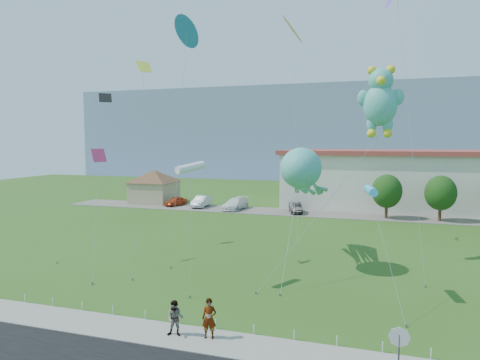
# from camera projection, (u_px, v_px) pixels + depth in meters

# --- Properties ---
(ground) EXTENTS (160.00, 160.00, 0.00)m
(ground) POSITION_uv_depth(u_px,v_px,m) (207.00, 317.00, 23.11)
(ground) COLOR #305116
(ground) RESTS_ON ground
(sidewalk) EXTENTS (80.00, 2.50, 0.10)m
(sidewalk) POSITION_uv_depth(u_px,v_px,m) (185.00, 338.00, 20.49)
(sidewalk) COLOR gray
(sidewalk) RESTS_ON ground
(parking_strip) EXTENTS (70.00, 6.00, 0.06)m
(parking_strip) POSITION_uv_depth(u_px,v_px,m) (306.00, 213.00, 56.36)
(parking_strip) COLOR #59544C
(parking_strip) RESTS_ON ground
(hill_ridge) EXTENTS (160.00, 50.00, 25.00)m
(hill_ridge) POSITION_uv_depth(u_px,v_px,m) (347.00, 132.00, 136.00)
(hill_ridge) COLOR gray
(hill_ridge) RESTS_ON ground
(pavilion) EXTENTS (9.20, 9.20, 5.00)m
(pavilion) POSITION_uv_depth(u_px,v_px,m) (154.00, 183.00, 66.11)
(pavilion) COLOR tan
(pavilion) RESTS_ON ground
(stop_sign) EXTENTS (0.80, 0.07, 2.50)m
(stop_sign) POSITION_uv_depth(u_px,v_px,m) (399.00, 343.00, 16.11)
(stop_sign) COLOR slate
(stop_sign) RESTS_ON ground
(rope_fence) EXTENTS (26.05, 0.05, 0.50)m
(rope_fence) POSITION_uv_depth(u_px,v_px,m) (197.00, 322.00, 21.85)
(rope_fence) COLOR white
(rope_fence) RESTS_ON ground
(tree_near) EXTENTS (3.60, 3.60, 5.47)m
(tree_near) POSITION_uv_depth(u_px,v_px,m) (387.00, 191.00, 52.12)
(tree_near) COLOR #3F2B19
(tree_near) RESTS_ON ground
(tree_mid) EXTENTS (3.60, 3.60, 5.47)m
(tree_mid) POSITION_uv_depth(u_px,v_px,m) (441.00, 193.00, 50.33)
(tree_mid) COLOR #3F2B19
(tree_mid) RESTS_ON ground
(pedestrian_left) EXTENTS (0.77, 0.57, 1.92)m
(pedestrian_left) POSITION_uv_depth(u_px,v_px,m) (209.00, 318.00, 20.29)
(pedestrian_left) COLOR gray
(pedestrian_left) RESTS_ON sidewalk
(pedestrian_right) EXTENTS (0.94, 0.79, 1.73)m
(pedestrian_right) POSITION_uv_depth(u_px,v_px,m) (175.00, 318.00, 20.54)
(pedestrian_right) COLOR gray
(pedestrian_right) RESTS_ON sidewalk
(parked_car_red) EXTENTS (2.59, 4.12, 1.31)m
(parked_car_red) POSITION_uv_depth(u_px,v_px,m) (176.00, 201.00, 62.68)
(parked_car_red) COLOR #B83A16
(parked_car_red) RESTS_ON parking_strip
(parked_car_silver) EXTENTS (1.69, 4.76, 1.57)m
(parked_car_silver) POSITION_uv_depth(u_px,v_px,m) (201.00, 201.00, 61.52)
(parked_car_silver) COLOR silver
(parked_car_silver) RESTS_ON parking_strip
(parked_car_white) EXTENTS (2.82, 5.63, 1.57)m
(parked_car_white) POSITION_uv_depth(u_px,v_px,m) (235.00, 204.00, 59.26)
(parked_car_white) COLOR white
(parked_car_white) RESTS_ON parking_strip
(parked_car_black) EXTENTS (2.55, 4.37, 1.36)m
(parked_car_black) POSITION_uv_depth(u_px,v_px,m) (295.00, 208.00, 56.29)
(parked_car_black) COLOR black
(parked_car_black) RESTS_ON parking_strip
(octopus_kite) EXTENTS (3.00, 12.02, 9.01)m
(octopus_kite) POSITION_uv_depth(u_px,v_px,m) (303.00, 175.00, 32.07)
(octopus_kite) COLOR teal
(octopus_kite) RESTS_ON ground
(teddy_bear_kite) EXTENTS (8.92, 11.61, 15.29)m
(teddy_bear_kite) POSITION_uv_depth(u_px,v_px,m) (380.00, 100.00, 33.20)
(teddy_bear_kite) COLOR teal
(teddy_bear_kite) RESTS_ON ground
(small_kite_orange) EXTENTS (3.02, 8.27, 20.51)m
(small_kite_orange) POSITION_uv_depth(u_px,v_px,m) (293.00, 34.00, 39.40)
(small_kite_orange) COLOR orange
(small_kite_orange) RESTS_ON ground
(small_kite_pink) EXTENTS (3.64, 5.91, 8.80)m
(small_kite_pink) POSITION_uv_depth(u_px,v_px,m) (98.00, 167.00, 32.84)
(small_kite_pink) COLOR #EE346F
(small_kite_pink) RESTS_ON ground
(small_kite_blue) EXTENTS (2.28, 6.99, 19.50)m
(small_kite_blue) POSITION_uv_depth(u_px,v_px,m) (186.00, 37.00, 36.43)
(small_kite_blue) COLOR blue
(small_kite_blue) RESTS_ON ground
(small_kite_cyan) EXTENTS (2.24, 5.08, 6.97)m
(small_kite_cyan) POSITION_uv_depth(u_px,v_px,m) (371.00, 191.00, 25.45)
(small_kite_cyan) COLOR #33ACE7
(small_kite_cyan) RESTS_ON ground
(small_kite_yellow) EXTENTS (1.86, 4.84, 15.48)m
(small_kite_yellow) POSITION_uv_depth(u_px,v_px,m) (143.00, 92.00, 31.69)
(small_kite_yellow) COLOR yellow
(small_kite_yellow) RESTS_ON ground
(small_kite_black) EXTENTS (1.29, 7.67, 13.82)m
(small_kite_black) POSITION_uv_depth(u_px,v_px,m) (100.00, 116.00, 37.95)
(small_kite_black) COLOR black
(small_kite_black) RESTS_ON ground
(small_kite_white) EXTENTS (1.24, 3.56, 8.19)m
(small_kite_white) POSITION_uv_depth(u_px,v_px,m) (190.00, 168.00, 27.70)
(small_kite_white) COLOR white
(small_kite_white) RESTS_ON ground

